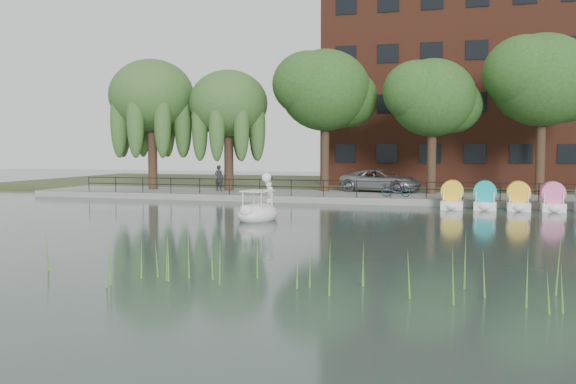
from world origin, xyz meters
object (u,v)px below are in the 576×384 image
at_px(minivan, 381,179).
at_px(pedestrian, 219,176).
at_px(bicycle, 396,188).
at_px(swan_boat, 259,210).

height_order(minivan, pedestrian, pedestrian).
bearing_deg(bicycle, swan_boat, 148.77).
xyz_separation_m(pedestrian, swan_boat, (7.10, -12.54, -0.92)).
height_order(bicycle, swan_boat, swan_boat).
relative_size(minivan, bicycle, 3.54).
xyz_separation_m(minivan, pedestrian, (-10.67, -1.97, 0.14)).
distance_m(bicycle, swan_boat, 11.77).
distance_m(bicycle, pedestrian, 12.24).
bearing_deg(swan_boat, bicycle, 74.66).
bearing_deg(minivan, bicycle, -145.29).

